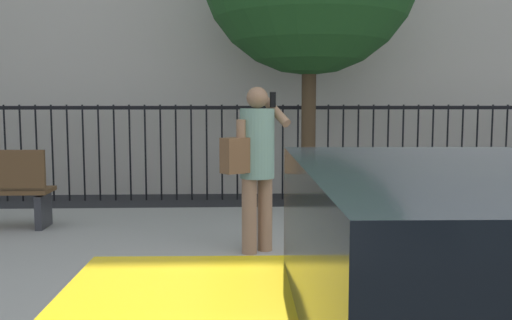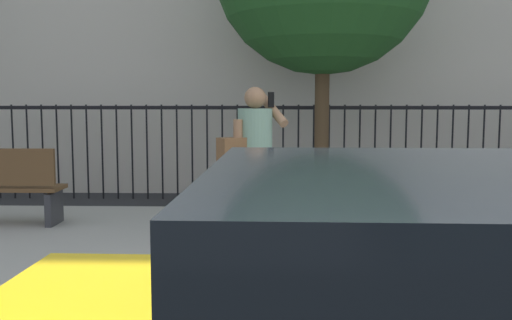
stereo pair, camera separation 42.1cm
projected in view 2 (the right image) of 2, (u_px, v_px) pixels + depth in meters
sidewalk at (374, 254)px, 5.95m from camera, size 28.00×4.40×0.15m
iron_fence at (337, 139)px, 9.53m from camera, size 12.03×0.04×1.60m
pedestrian_on_phone at (253, 157)px, 5.63m from camera, size 0.71×0.64×1.65m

